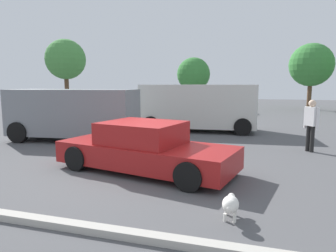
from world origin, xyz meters
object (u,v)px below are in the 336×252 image
object	(u,v)px
dog	(230,205)
sedan_foreground	(145,149)
suv_dark	(74,113)
pedestrian	(311,121)
van_white	(198,106)

from	to	relation	value
dog	sedan_foreground	bearing A→B (deg)	-135.31
dog	suv_dark	xyz separation A→B (m)	(-6.55, 5.49, 0.84)
pedestrian	suv_dark	bearing A→B (deg)	143.66
dog	suv_dark	distance (m)	8.59
dog	van_white	bearing A→B (deg)	-167.12
sedan_foreground	pedestrian	xyz separation A→B (m)	(4.43, 3.63, 0.44)
sedan_foreground	pedestrian	bearing A→B (deg)	51.56
van_white	suv_dark	world-z (taller)	van_white
van_white	suv_dark	bearing A→B (deg)	37.20
van_white	dog	bearing A→B (deg)	98.96
dog	van_white	xyz separation A→B (m)	(-2.35, 9.32, 0.93)
suv_dark	dog	bearing A→B (deg)	-45.55
sedan_foreground	pedestrian	size ratio (longest dim) A/B	2.83
sedan_foreground	pedestrian	world-z (taller)	pedestrian
van_white	pedestrian	bearing A→B (deg)	137.15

